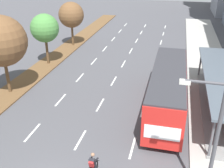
% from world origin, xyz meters
% --- Properties ---
extents(median_strip, '(2.60, 52.00, 0.12)m').
position_xyz_m(median_strip, '(-8.30, 20.00, 0.06)').
color(median_strip, brown).
rests_on(median_strip, ground).
extents(sidewalk_right, '(4.50, 52.00, 0.15)m').
position_xyz_m(sidewalk_right, '(9.25, 20.00, 0.07)').
color(sidewalk_right, '#ADAAA3').
rests_on(sidewalk_right, ground).
extents(lane_divider_left, '(0.14, 45.29, 0.01)m').
position_xyz_m(lane_divider_left, '(-3.50, 17.14, 0.00)').
color(lane_divider_left, white).
rests_on(lane_divider_left, ground).
extents(lane_divider_center, '(0.14, 45.29, 0.01)m').
position_xyz_m(lane_divider_center, '(0.00, 17.14, 0.00)').
color(lane_divider_center, white).
rests_on(lane_divider_center, ground).
extents(lane_divider_right, '(0.14, 45.29, 0.01)m').
position_xyz_m(lane_divider_right, '(3.50, 17.14, 0.00)').
color(lane_divider_right, white).
rests_on(lane_divider_right, ground).
extents(bus, '(2.54, 11.29, 3.37)m').
position_xyz_m(bus, '(5.25, 10.49, 2.07)').
color(bus, red).
rests_on(bus, ground).
extents(cyclist, '(0.46, 1.82, 1.71)m').
position_xyz_m(cyclist, '(1.87, 2.04, 0.79)').
color(cyclist, black).
rests_on(cyclist, ground).
extents(median_tree_second, '(4.25, 4.25, 6.73)m').
position_xyz_m(median_tree_second, '(-8.42, 10.17, 4.72)').
color(median_tree_second, brown).
rests_on(median_tree_second, median_strip).
extents(median_tree_third, '(3.04, 3.04, 5.51)m').
position_xyz_m(median_tree_third, '(-8.23, 17.45, 4.09)').
color(median_tree_third, brown).
rests_on(median_tree_third, median_strip).
extents(median_tree_fourth, '(3.31, 3.31, 5.69)m').
position_xyz_m(median_tree_fourth, '(-8.08, 24.72, 4.14)').
color(median_tree_fourth, brown).
rests_on(median_tree_fourth, median_strip).
extents(streetlight, '(1.91, 0.24, 6.50)m').
position_xyz_m(streetlight, '(7.42, 1.78, 3.89)').
color(streetlight, '#4C4C51').
rests_on(streetlight, sidewalk_right).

